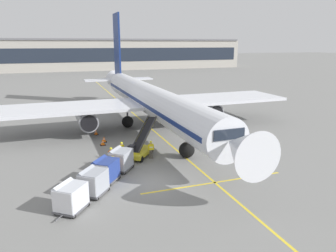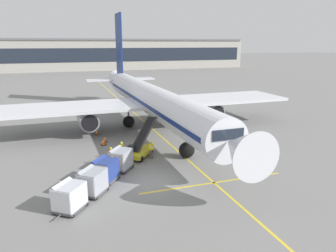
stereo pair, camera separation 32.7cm
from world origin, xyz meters
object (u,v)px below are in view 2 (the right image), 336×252
object	(u,v)px
parked_airplane	(150,99)
belt_loader	(140,147)
baggage_cart_second	(105,169)
ground_crew_wingwalker	(122,149)
safety_cone_nose_mark	(103,142)
ground_crew_by_loader	(112,165)
baggage_cart_third	(92,181)
safety_cone_engine_keepout	(97,132)
baggage_cart_lead	(120,159)
ground_crew_by_carts	(151,148)
safety_cone_wingtip	(105,139)
ground_crew_marshaller	(111,155)
baggage_cart_fourth	(69,196)

from	to	relation	value
parked_airplane	belt_loader	bearing A→B (deg)	-110.98
baggage_cart_second	ground_crew_wingwalker	size ratio (longest dim) A/B	1.52
parked_airplane	ground_crew_wingwalker	bearing A→B (deg)	-118.66
safety_cone_nose_mark	ground_crew_by_loader	bearing A→B (deg)	-92.78
baggage_cart_third	safety_cone_engine_keepout	bearing A→B (deg)	82.16
belt_loader	ground_crew_by_loader	distance (m)	5.17
baggage_cart_second	ground_crew_by_loader	size ratio (longest dim) A/B	1.52
baggage_cart_lead	parked_airplane	bearing A→B (deg)	63.90
belt_loader	baggage_cart_lead	distance (m)	3.75
baggage_cart_second	ground_crew_by_carts	distance (m)	6.21
baggage_cart_third	safety_cone_engine_keepout	distance (m)	16.02
baggage_cart_third	safety_cone_nose_mark	bearing A→B (deg)	78.47
belt_loader	baggage_cart_third	size ratio (longest dim) A/B	1.81
ground_crew_by_loader	baggage_cart_third	bearing A→B (deg)	-124.71
safety_cone_wingtip	safety_cone_nose_mark	bearing A→B (deg)	-106.01
parked_airplane	ground_crew_by_carts	distance (m)	11.93
ground_crew_marshaller	baggage_cart_fourth	bearing A→B (deg)	-118.85
ground_crew_by_loader	safety_cone_nose_mark	world-z (taller)	ground_crew_by_loader
belt_loader	safety_cone_nose_mark	bearing A→B (deg)	121.61
baggage_cart_third	ground_crew_marshaller	world-z (taller)	baggage_cart_third
baggage_cart_fourth	ground_crew_by_loader	world-z (taller)	baggage_cart_fourth
safety_cone_engine_keepout	safety_cone_wingtip	xyz separation A→B (m)	(0.46, -3.34, 0.01)
belt_loader	baggage_cart_second	size ratio (longest dim) A/B	1.81
baggage_cart_second	ground_crew_by_carts	world-z (taller)	baggage_cart_second
baggage_cart_lead	safety_cone_nose_mark	world-z (taller)	baggage_cart_lead
safety_cone_engine_keepout	ground_crew_by_carts	bearing A→B (deg)	-69.02
baggage_cart_second	ground_crew_by_loader	world-z (taller)	baggage_cart_second
parked_airplane	baggage_cart_third	bearing A→B (deg)	-118.41
baggage_cart_third	baggage_cart_fourth	bearing A→B (deg)	-131.04
baggage_cart_second	baggage_cart_lead	bearing A→B (deg)	51.34
parked_airplane	belt_loader	size ratio (longest dim) A/B	9.71
parked_airplane	baggage_cart_third	xyz separation A→B (m)	(-9.18, -16.97, -2.69)
baggage_cart_third	baggage_cart_fourth	size ratio (longest dim) A/B	1.00
ground_crew_marshaller	ground_crew_wingwalker	bearing A→B (deg)	47.29
ground_crew_wingwalker	parked_airplane	bearing A→B (deg)	61.34
belt_loader	ground_crew_marshaller	xyz separation A→B (m)	(-3.06, -1.64, 0.08)
baggage_cart_fourth	safety_cone_nose_mark	distance (m)	13.95
baggage_cart_third	safety_cone_nose_mark	distance (m)	11.70
baggage_cart_third	ground_crew_marshaller	size ratio (longest dim) A/B	1.52
ground_crew_marshaller	safety_cone_engine_keepout	world-z (taller)	ground_crew_marshaller
baggage_cart_fourth	safety_cone_nose_mark	size ratio (longest dim) A/B	4.16
safety_cone_engine_keepout	baggage_cart_lead	bearing A→B (deg)	-87.17
baggage_cart_fourth	ground_crew_by_carts	distance (m)	10.88
baggage_cart_second	baggage_cart_fourth	xyz separation A→B (m)	(-2.84, -3.81, 0.00)
safety_cone_wingtip	safety_cone_nose_mark	distance (m)	1.11
safety_cone_wingtip	belt_loader	bearing A→B (deg)	-65.83
baggage_cart_fourth	belt_loader	bearing A→B (deg)	51.30
ground_crew_by_carts	ground_crew_wingwalker	world-z (taller)	same
ground_crew_wingwalker	safety_cone_wingtip	xyz separation A→B (m)	(-0.75, 6.14, -0.69)
baggage_cart_second	ground_crew_marshaller	xyz separation A→B (m)	(1.00, 3.16, -0.00)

